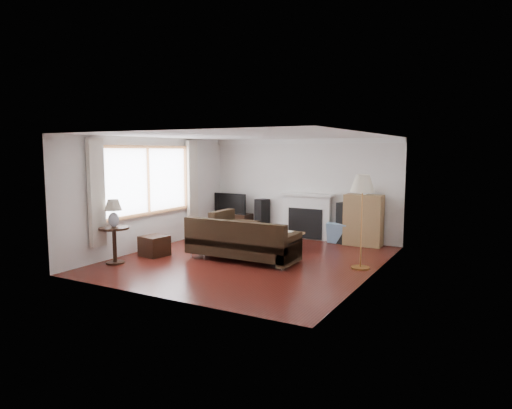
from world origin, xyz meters
The scene contains 17 objects.
room centered at (0.00, 0.00, 1.25)m, with size 5.10×5.60×2.54m.
window centered at (-2.45, -0.20, 1.55)m, with size 0.12×2.74×1.54m, color #905D35.
curtain_near centered at (-2.40, -1.72, 1.40)m, with size 0.10×0.35×2.10m, color beige.
curtain_far centered at (-2.40, 1.32, 1.40)m, with size 0.10×0.35×2.10m, color beige.
fireplace centered at (0.15, 2.64, 0.57)m, with size 1.40×0.26×1.15m, color white.
tv_stand centered at (-1.95, 2.48, 0.26)m, with size 1.05×0.47×0.52m, color black.
television centered at (-1.95, 2.48, 0.80)m, with size 0.96×0.13×0.55m, color black.
speaker_left centered at (-1.05, 2.53, 0.48)m, with size 0.26×0.32×0.95m, color black.
speaker_right centered at (1.18, 2.52, 0.49)m, with size 0.27×0.33×0.98m, color black.
bookshelf centered at (1.63, 2.51, 0.60)m, with size 0.87×0.41×1.19m, color olive.
globe_lamp centered at (1.63, 2.51, 1.32)m, with size 0.25×0.25×0.25m, color white.
sectional_sofa centered at (-0.10, -0.10, 0.40)m, with size 2.46×1.79×0.79m, color black.
coffee_table centered at (0.10, 1.18, 0.20)m, with size 1.04×0.57×0.41m, color #957247.
footstool centered at (-1.93, -0.66, 0.21)m, with size 0.50×0.50×0.42m, color black.
floor_lamp centered at (2.19, 0.40, 0.89)m, with size 0.46×0.46×1.77m, color #B87D3F.
side_table centered at (-2.15, -1.54, 0.36)m, with size 0.58×0.58×0.73m, color black.
table_lamp centered at (-2.15, -1.54, 0.99)m, with size 0.33×0.33×0.53m, color silver.
Camera 1 is at (4.54, -7.87, 2.20)m, focal length 32.00 mm.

